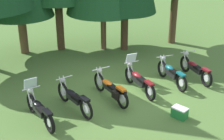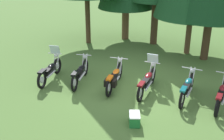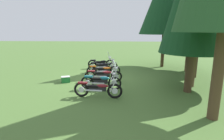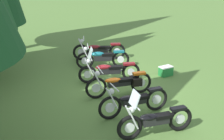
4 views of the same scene
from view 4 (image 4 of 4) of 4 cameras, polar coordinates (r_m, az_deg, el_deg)
ground_plane at (r=12.65m, az=0.58°, el=-3.02°), size 80.00×80.00×0.00m
motorcycle_0 at (r=9.57m, az=6.96°, el=-8.11°), size 0.67×2.21×1.37m
motorcycle_1 at (r=10.62m, az=3.52°, el=-5.06°), size 0.76×2.26×1.02m
motorcycle_2 at (r=11.92m, az=1.38°, el=-2.11°), size 0.79×2.35×1.03m
motorcycle_3 at (r=13.08m, az=-0.57°, el=-0.04°), size 0.64×2.35×1.36m
motorcycle_4 at (r=14.51m, az=-1.58°, el=1.99°), size 0.77×2.23×1.02m
motorcycle_5 at (r=15.65m, az=-2.17°, el=3.27°), size 0.74×2.35×1.02m
picnic_cooler at (r=13.97m, az=8.75°, el=-0.15°), size 0.51×0.60×0.38m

